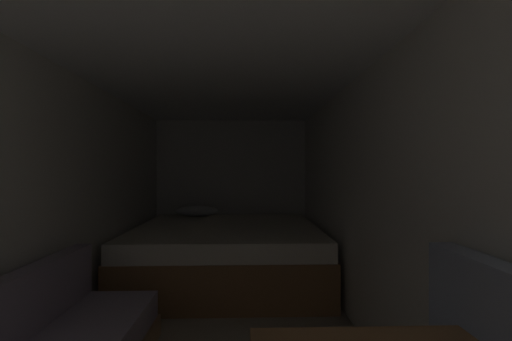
{
  "coord_description": "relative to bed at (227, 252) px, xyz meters",
  "views": [
    {
      "loc": [
        0.23,
        -0.25,
        1.29
      ],
      "look_at": [
        0.31,
        2.75,
        1.29
      ],
      "focal_mm": 23.52,
      "sensor_mm": 36.0,
      "label": 1
    }
  ],
  "objects": [
    {
      "name": "wall_back",
      "position": [
        0.0,
        1.1,
        0.7
      ],
      "size": [
        2.34,
        0.05,
        2.05
      ],
      "primitive_type": "cube",
      "color": "silver",
      "rests_on": "ground"
    },
    {
      "name": "wall_left",
      "position": [
        -1.14,
        -1.59,
        0.7
      ],
      "size": [
        0.05,
        5.35,
        2.05
      ],
      "primitive_type": "cube",
      "color": "silver",
      "rests_on": "ground"
    },
    {
      "name": "wall_right",
      "position": [
        1.15,
        -1.59,
        0.7
      ],
      "size": [
        0.05,
        5.35,
        2.05
      ],
      "primitive_type": "cube",
      "color": "silver",
      "rests_on": "ground"
    },
    {
      "name": "ceiling_slab",
      "position": [
        0.0,
        -1.59,
        1.75
      ],
      "size": [
        2.34,
        5.35,
        0.05
      ],
      "primitive_type": "cube",
      "color": "white",
      "rests_on": "wall_left"
    },
    {
      "name": "bed",
      "position": [
        0.0,
        0.0,
        0.0
      ],
      "size": [
        2.12,
        2.07,
        0.79
      ],
      "color": "olive",
      "rests_on": "ground"
    }
  ]
}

